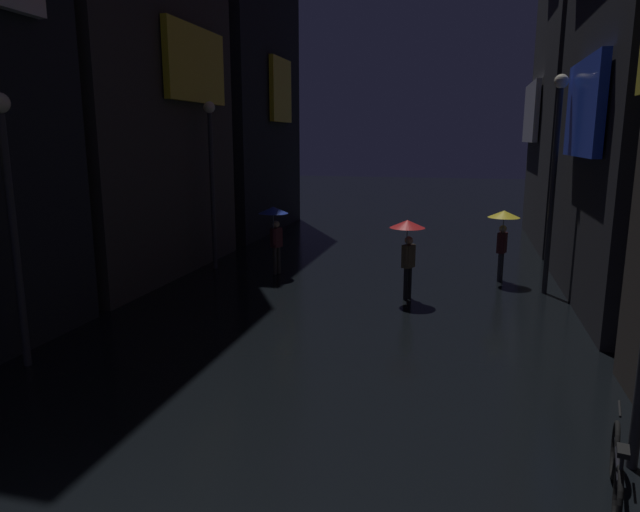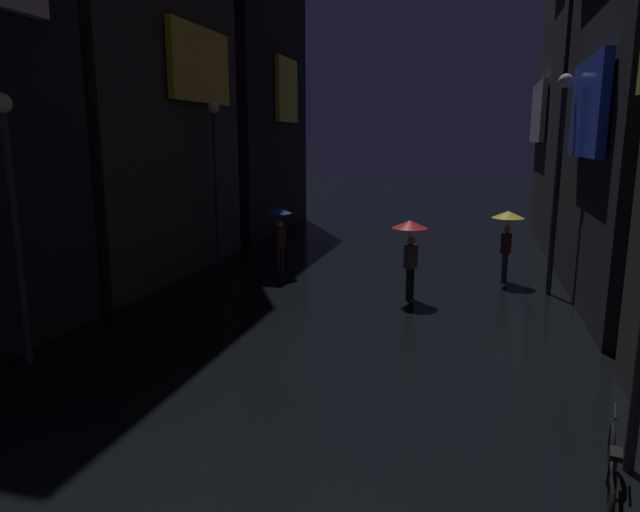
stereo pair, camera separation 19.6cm
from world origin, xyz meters
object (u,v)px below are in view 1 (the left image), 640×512
object	(u,v)px
pedestrian_midstreet_centre_yellow	(503,226)
streetlamp_right_far	(555,161)
pedestrian_near_crossing_red	(408,237)
bicycle_parked_at_storefront	(616,471)
pedestrian_foreground_right_blue	(274,221)
streetlamp_left_far	(211,165)
streetlamp_left_near	(10,198)

from	to	relation	value
pedestrian_midstreet_centre_yellow	streetlamp_right_far	world-z (taller)	streetlamp_right_far
pedestrian_near_crossing_red	bicycle_parked_at_storefront	bearing A→B (deg)	-67.96
pedestrian_near_crossing_red	bicycle_parked_at_storefront	size ratio (longest dim) A/B	1.18
pedestrian_foreground_right_blue	pedestrian_midstreet_centre_yellow	xyz separation A→B (m)	(6.71, 0.75, 0.00)
bicycle_parked_at_storefront	streetlamp_left_far	xyz separation A→B (m)	(-9.60, 10.14, 2.92)
pedestrian_foreground_right_blue	bicycle_parked_at_storefront	world-z (taller)	pedestrian_foreground_right_blue
pedestrian_midstreet_centre_yellow	bicycle_parked_at_storefront	world-z (taller)	pedestrian_midstreet_centre_yellow
pedestrian_foreground_right_blue	pedestrian_near_crossing_red	distance (m)	4.62
pedestrian_midstreet_centre_yellow	streetlamp_right_far	xyz separation A→B (m)	(1.11, -1.00, 1.90)
pedestrian_foreground_right_blue	streetlamp_left_far	world-z (taller)	streetlamp_left_far
pedestrian_foreground_right_blue	pedestrian_midstreet_centre_yellow	bearing A→B (deg)	6.36
pedestrian_midstreet_centre_yellow	streetlamp_left_far	size ratio (longest dim) A/B	0.40
pedestrian_foreground_right_blue	streetlamp_right_far	world-z (taller)	streetlamp_right_far
pedestrian_foreground_right_blue	pedestrian_midstreet_centre_yellow	world-z (taller)	same
bicycle_parked_at_storefront	streetlamp_right_far	bearing A→B (deg)	87.57
streetlamp_left_near	pedestrian_midstreet_centre_yellow	bearing A→B (deg)	44.46
streetlamp_left_far	streetlamp_left_near	distance (m)	8.36
bicycle_parked_at_storefront	streetlamp_left_near	size ratio (longest dim) A/B	0.37
pedestrian_foreground_right_blue	pedestrian_midstreet_centre_yellow	size ratio (longest dim) A/B	1.00
pedestrian_midstreet_centre_yellow	streetlamp_left_far	world-z (taller)	streetlamp_left_far
streetlamp_left_far	streetlamp_right_far	bearing A→B (deg)	-3.60
pedestrian_foreground_right_blue	pedestrian_near_crossing_red	bearing A→B (deg)	-23.92
pedestrian_midstreet_centre_yellow	bicycle_parked_at_storefront	distance (m)	10.62
pedestrian_foreground_right_blue	streetlamp_right_far	size ratio (longest dim) A/B	0.37
streetlamp_left_far	streetlamp_right_far	size ratio (longest dim) A/B	0.92
pedestrian_near_crossing_red	streetlamp_left_far	xyz separation A→B (m)	(-6.40, 2.25, 1.64)
bicycle_parked_at_storefront	streetlamp_left_far	distance (m)	14.27
pedestrian_foreground_right_blue	streetlamp_left_near	size ratio (longest dim) A/B	0.43
streetlamp_left_far	streetlamp_right_far	distance (m)	10.02
pedestrian_near_crossing_red	streetlamp_right_far	distance (m)	4.38
streetlamp_left_far	pedestrian_foreground_right_blue	bearing A→B (deg)	-9.79
streetlamp_left_far	streetlamp_right_far	xyz separation A→B (m)	(10.00, -0.63, 0.26)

